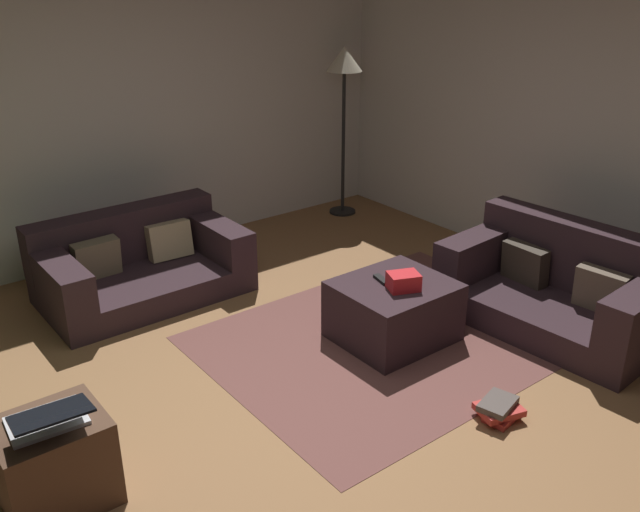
{
  "coord_description": "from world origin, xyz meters",
  "views": [
    {
      "loc": [
        -1.95,
        -2.69,
        2.53
      ],
      "look_at": [
        0.56,
        0.56,
        0.75
      ],
      "focal_mm": 38.68,
      "sensor_mm": 36.0,
      "label": 1
    }
  ],
  "objects_px": {
    "couch_left": "(138,264)",
    "gift_box": "(403,281)",
    "side_table": "(55,462)",
    "ottoman": "(393,311)",
    "book_stack": "(499,409)",
    "tv_remote": "(381,279)",
    "laptop": "(48,418)",
    "corner_lamp": "(344,73)",
    "couch_right": "(559,288)"
  },
  "relations": [
    {
      "from": "couch_left",
      "to": "gift_box",
      "type": "relative_size",
      "value": 7.54
    },
    {
      "from": "gift_box",
      "to": "side_table",
      "type": "bearing_deg",
      "value": -178.45
    },
    {
      "from": "ottoman",
      "to": "book_stack",
      "type": "xyz_separation_m",
      "value": [
        -0.16,
        -1.09,
        -0.15
      ]
    },
    {
      "from": "tv_remote",
      "to": "gift_box",
      "type": "bearing_deg",
      "value": -68.17
    },
    {
      "from": "ottoman",
      "to": "laptop",
      "type": "xyz_separation_m",
      "value": [
        -2.46,
        -0.23,
        0.32
      ]
    },
    {
      "from": "gift_box",
      "to": "ottoman",
      "type": "bearing_deg",
      "value": 80.64
    },
    {
      "from": "gift_box",
      "to": "side_table",
      "type": "xyz_separation_m",
      "value": [
        -2.44,
        -0.07,
        -0.25
      ]
    },
    {
      "from": "laptop",
      "to": "book_stack",
      "type": "xyz_separation_m",
      "value": [
        2.3,
        -0.86,
        -0.48
      ]
    },
    {
      "from": "couch_left",
      "to": "ottoman",
      "type": "height_order",
      "value": "couch_left"
    },
    {
      "from": "tv_remote",
      "to": "side_table",
      "type": "xyz_separation_m",
      "value": [
        -2.41,
        -0.26,
        -0.21
      ]
    },
    {
      "from": "tv_remote",
      "to": "corner_lamp",
      "type": "relative_size",
      "value": 0.09
    },
    {
      "from": "side_table",
      "to": "corner_lamp",
      "type": "distance_m",
      "value": 4.76
    },
    {
      "from": "couch_right",
      "to": "side_table",
      "type": "relative_size",
      "value": 3.08
    },
    {
      "from": "ottoman",
      "to": "tv_remote",
      "type": "xyz_separation_m",
      "value": [
        -0.05,
        0.09,
        0.23
      ]
    },
    {
      "from": "tv_remote",
      "to": "side_table",
      "type": "height_order",
      "value": "side_table"
    },
    {
      "from": "side_table",
      "to": "book_stack",
      "type": "bearing_deg",
      "value": -21.86
    },
    {
      "from": "couch_right",
      "to": "gift_box",
      "type": "relative_size",
      "value": 7.68
    },
    {
      "from": "gift_box",
      "to": "tv_remote",
      "type": "relative_size",
      "value": 1.31
    },
    {
      "from": "couch_left",
      "to": "corner_lamp",
      "type": "bearing_deg",
      "value": -169.68
    },
    {
      "from": "tv_remote",
      "to": "couch_right",
      "type": "bearing_deg",
      "value": -16.65
    },
    {
      "from": "corner_lamp",
      "to": "tv_remote",
      "type": "bearing_deg",
      "value": -123.67
    },
    {
      "from": "book_stack",
      "to": "corner_lamp",
      "type": "xyz_separation_m",
      "value": [
        1.58,
        3.38,
        1.42
      ]
    },
    {
      "from": "ottoman",
      "to": "corner_lamp",
      "type": "height_order",
      "value": "corner_lamp"
    },
    {
      "from": "tv_remote",
      "to": "book_stack",
      "type": "height_order",
      "value": "tv_remote"
    },
    {
      "from": "ottoman",
      "to": "corner_lamp",
      "type": "relative_size",
      "value": 0.45
    },
    {
      "from": "laptop",
      "to": "corner_lamp",
      "type": "xyz_separation_m",
      "value": [
        3.88,
        2.52,
        0.94
      ]
    },
    {
      "from": "couch_left",
      "to": "side_table",
      "type": "bearing_deg",
      "value": 55.82
    },
    {
      "from": "gift_box",
      "to": "laptop",
      "type": "distance_m",
      "value": 2.44
    },
    {
      "from": "ottoman",
      "to": "book_stack",
      "type": "relative_size",
      "value": 2.58
    },
    {
      "from": "tv_remote",
      "to": "side_table",
      "type": "bearing_deg",
      "value": -160.54
    },
    {
      "from": "couch_left",
      "to": "corner_lamp",
      "type": "distance_m",
      "value": 2.87
    },
    {
      "from": "gift_box",
      "to": "side_table",
      "type": "height_order",
      "value": "gift_box"
    },
    {
      "from": "tv_remote",
      "to": "corner_lamp",
      "type": "bearing_deg",
      "value": 69.72
    },
    {
      "from": "book_stack",
      "to": "gift_box",
      "type": "bearing_deg",
      "value": 81.86
    },
    {
      "from": "side_table",
      "to": "corner_lamp",
      "type": "xyz_separation_m",
      "value": [
        3.88,
        2.46,
        1.24
      ]
    },
    {
      "from": "ottoman",
      "to": "book_stack",
      "type": "distance_m",
      "value": 1.11
    },
    {
      "from": "side_table",
      "to": "corner_lamp",
      "type": "height_order",
      "value": "corner_lamp"
    },
    {
      "from": "side_table",
      "to": "book_stack",
      "type": "relative_size",
      "value": 1.73
    },
    {
      "from": "book_stack",
      "to": "corner_lamp",
      "type": "bearing_deg",
      "value": 64.93
    },
    {
      "from": "laptop",
      "to": "corner_lamp",
      "type": "distance_m",
      "value": 4.72
    },
    {
      "from": "couch_right",
      "to": "corner_lamp",
      "type": "height_order",
      "value": "corner_lamp"
    },
    {
      "from": "tv_remote",
      "to": "couch_left",
      "type": "bearing_deg",
      "value": 135.32
    },
    {
      "from": "couch_left",
      "to": "tv_remote",
      "type": "xyz_separation_m",
      "value": [
        1.08,
        -1.73,
        0.19
      ]
    },
    {
      "from": "side_table",
      "to": "book_stack",
      "type": "xyz_separation_m",
      "value": [
        2.3,
        -0.92,
        -0.18
      ]
    },
    {
      "from": "couch_left",
      "to": "side_table",
      "type": "xyz_separation_m",
      "value": [
        -1.33,
        -1.98,
        -0.01
      ]
    },
    {
      "from": "laptop",
      "to": "corner_lamp",
      "type": "relative_size",
      "value": 0.25
    },
    {
      "from": "couch_right",
      "to": "side_table",
      "type": "xyz_separation_m",
      "value": [
        -3.57,
        0.42,
        -0.05
      ]
    },
    {
      "from": "ottoman",
      "to": "book_stack",
      "type": "height_order",
      "value": "ottoman"
    },
    {
      "from": "gift_box",
      "to": "laptop",
      "type": "xyz_separation_m",
      "value": [
        -2.44,
        -0.13,
        0.05
      ]
    },
    {
      "from": "ottoman",
      "to": "couch_right",
      "type": "bearing_deg",
      "value": -27.59
    }
  ]
}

